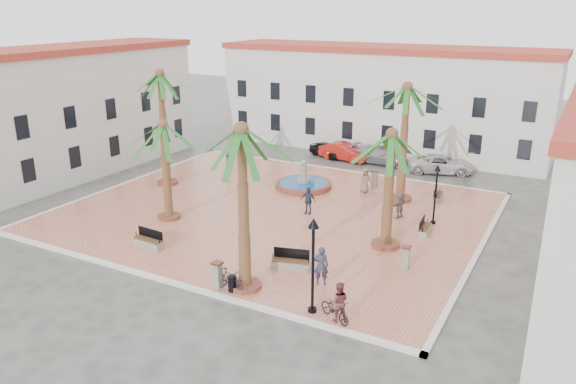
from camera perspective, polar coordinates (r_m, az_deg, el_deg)
name	(u,v)px	position (r m, az deg, el deg)	size (l,w,h in m)	color
ground	(275,213)	(36.88, -1.37, -2.12)	(120.00, 120.00, 0.00)	#56544F
plaza	(275,212)	(36.85, -1.37, -2.01)	(26.00, 22.00, 0.15)	#D67C5E
kerb_n	(341,170)	(46.22, 5.45, 2.20)	(26.30, 0.30, 0.16)	silver
kerb_s	(164,280)	(28.66, -12.52, -8.73)	(26.30, 0.30, 0.16)	silver
kerb_e	(479,251)	(32.83, 18.82, -5.70)	(0.30, 22.30, 0.16)	silver
kerb_w	(127,183)	(44.46, -16.05, 0.88)	(0.30, 22.30, 0.16)	silver
building_north	(382,98)	(53.42, 9.49, 9.40)	(30.40, 7.40, 9.50)	silver
building_west	(64,112)	(47.67, -21.81, 7.56)	(6.40, 24.40, 10.00)	silver
fountain	(303,184)	(41.36, 1.57, 0.83)	(4.13, 4.13, 2.13)	brown
palm_nw	(161,86)	(41.72, -12.82, 10.49)	(5.01, 5.01, 8.57)	brown
palm_sw	(163,137)	(34.83, -12.53, 5.52)	(4.62, 4.62, 6.33)	brown
palm_s	(242,148)	(24.77, -4.71, 4.48)	(4.96, 4.96, 8.04)	brown
palm_e	(391,149)	(30.20, 10.43, 4.30)	(5.11, 5.11, 6.75)	brown
palm_ne	(407,100)	(37.92, 11.95, 9.13)	(5.11, 5.11, 8.14)	brown
bench_s	(148,242)	(32.28, -14.00, -4.97)	(1.94, 0.70, 1.01)	gray
bench_se	(291,264)	(28.83, 0.28, -7.28)	(2.06, 1.11, 1.04)	gray
bench_e	(425,229)	(34.14, 13.71, -3.69)	(0.64, 1.69, 0.87)	gray
bench_ne	(438,196)	(40.16, 14.96, -0.43)	(0.65, 1.64, 0.85)	gray
lamppost_s	(313,249)	(23.90, 2.57, -5.84)	(0.48, 0.48, 4.42)	black
lamppost_e	(436,184)	(35.03, 14.83, 0.77)	(0.41, 0.41, 3.75)	black
bollard_se	(218,274)	(27.12, -7.17, -8.28)	(0.50, 0.50, 1.31)	gray
bollard_n	(375,179)	(41.72, 8.80, 1.35)	(0.53, 0.53, 1.33)	gray
bollard_e	(406,257)	(29.30, 11.88, -6.50)	(0.46, 0.46, 1.25)	gray
litter_bin	(232,284)	(26.82, -5.69, -9.24)	(0.40, 0.40, 0.78)	black
cyclist_a	(321,266)	(27.09, 3.38, -7.48)	(0.72, 0.47, 1.96)	#2B2C42
bicycle_a	(335,310)	(24.53, 4.80, -11.83)	(0.63, 1.80, 0.95)	black
cyclist_b	(339,302)	(24.26, 5.17, -11.05)	(0.87, 0.68, 1.80)	brown
bicycle_b	(230,279)	(26.94, -5.93, -8.82)	(0.48, 1.71, 1.03)	black
pedestrian_fountain_a	(365,181)	(40.49, 7.84, 1.16)	(0.87, 0.56, 1.77)	#79614F
pedestrian_fountain_b	(308,200)	(36.07, 2.05, -0.86)	(1.04, 0.43, 1.78)	#2A324E
pedestrian_north	(228,162)	(45.40, -6.07, 3.07)	(1.09, 0.62, 1.68)	#49494D
pedestrian_east	(399,205)	(36.04, 11.26, -1.30)	(1.57, 0.50, 1.70)	#716459
car_black	(327,150)	(50.59, 4.02, 4.31)	(1.49, 3.70, 1.26)	black
car_red	(344,152)	(49.50, 5.75, 4.09)	(1.58, 4.55, 1.50)	red
car_silver	(379,155)	(48.87, 9.23, 3.73)	(2.05, 5.04, 1.46)	#95949C
car_white	(442,164)	(47.15, 15.34, 2.76)	(2.41, 5.22, 1.45)	silver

